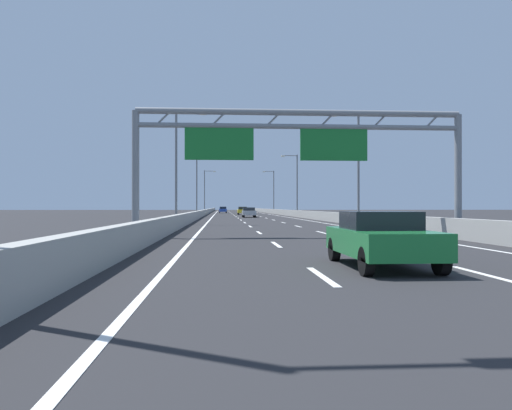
% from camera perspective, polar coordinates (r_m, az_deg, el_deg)
% --- Properties ---
extents(ground_plane, '(260.00, 260.00, 0.00)m').
position_cam_1_polar(ground_plane, '(98.25, -1.61, -1.05)').
color(ground_plane, '#262628').
extents(lane_dash_left_1, '(0.16, 3.00, 0.01)m').
position_cam_1_polar(lane_dash_left_1, '(10.97, 7.44, -7.96)').
color(lane_dash_left_1, white).
rests_on(lane_dash_left_1, ground_plane).
extents(lane_dash_left_2, '(0.16, 3.00, 0.01)m').
position_cam_1_polar(lane_dash_left_2, '(19.83, 2.30, -4.48)').
color(lane_dash_left_2, white).
rests_on(lane_dash_left_2, ground_plane).
extents(lane_dash_left_3, '(0.16, 3.00, 0.01)m').
position_cam_1_polar(lane_dash_left_3, '(28.78, 0.36, -3.14)').
color(lane_dash_left_3, white).
rests_on(lane_dash_left_3, ground_plane).
extents(lane_dash_left_4, '(0.16, 3.00, 0.01)m').
position_cam_1_polar(lane_dash_left_4, '(37.75, -0.66, -2.43)').
color(lane_dash_left_4, white).
rests_on(lane_dash_left_4, ground_plane).
extents(lane_dash_left_5, '(0.16, 3.00, 0.01)m').
position_cam_1_polar(lane_dash_left_5, '(46.73, -1.28, -2.00)').
color(lane_dash_left_5, white).
rests_on(lane_dash_left_5, ground_plane).
extents(lane_dash_left_6, '(0.16, 3.00, 0.01)m').
position_cam_1_polar(lane_dash_left_6, '(55.72, -1.71, -1.70)').
color(lane_dash_left_6, white).
rests_on(lane_dash_left_6, ground_plane).
extents(lane_dash_left_7, '(0.16, 3.00, 0.01)m').
position_cam_1_polar(lane_dash_left_7, '(64.71, -2.01, -1.49)').
color(lane_dash_left_7, white).
rests_on(lane_dash_left_7, ground_plane).
extents(lane_dash_left_8, '(0.16, 3.00, 0.01)m').
position_cam_1_polar(lane_dash_left_8, '(73.70, -2.24, -1.33)').
color(lane_dash_left_8, white).
rests_on(lane_dash_left_8, ground_plane).
extents(lane_dash_left_9, '(0.16, 3.00, 0.01)m').
position_cam_1_polar(lane_dash_left_9, '(82.70, -2.42, -1.21)').
color(lane_dash_left_9, white).
rests_on(lane_dash_left_9, ground_plane).
extents(lane_dash_left_10, '(0.16, 3.00, 0.01)m').
position_cam_1_polar(lane_dash_left_10, '(91.70, -2.57, -1.10)').
color(lane_dash_left_10, white).
rests_on(lane_dash_left_10, ground_plane).
extents(lane_dash_left_11, '(0.16, 3.00, 0.01)m').
position_cam_1_polar(lane_dash_left_11, '(100.69, -2.69, -1.02)').
color(lane_dash_left_11, white).
rests_on(lane_dash_left_11, ground_plane).
extents(lane_dash_left_12, '(0.16, 3.00, 0.01)m').
position_cam_1_polar(lane_dash_left_12, '(109.69, -2.79, -0.95)').
color(lane_dash_left_12, white).
rests_on(lane_dash_left_12, ground_plane).
extents(lane_dash_left_13, '(0.16, 3.00, 0.01)m').
position_cam_1_polar(lane_dash_left_13, '(118.69, -2.87, -0.89)').
color(lane_dash_left_13, white).
rests_on(lane_dash_left_13, ground_plane).
extents(lane_dash_left_14, '(0.16, 3.00, 0.01)m').
position_cam_1_polar(lane_dash_left_14, '(127.69, -2.95, -0.84)').
color(lane_dash_left_14, white).
rests_on(lane_dash_left_14, ground_plane).
extents(lane_dash_left_15, '(0.16, 3.00, 0.01)m').
position_cam_1_polar(lane_dash_left_15, '(136.68, -3.01, -0.80)').
color(lane_dash_left_15, white).
rests_on(lane_dash_left_15, ground_plane).
extents(lane_dash_left_16, '(0.16, 3.00, 0.01)m').
position_cam_1_polar(lane_dash_left_16, '(145.68, -3.07, -0.76)').
color(lane_dash_left_16, white).
rests_on(lane_dash_left_16, ground_plane).
extents(lane_dash_left_17, '(0.16, 3.00, 0.01)m').
position_cam_1_polar(lane_dash_left_17, '(154.68, -3.11, -0.73)').
color(lane_dash_left_17, white).
rests_on(lane_dash_left_17, ground_plane).
extents(lane_dash_right_1, '(0.16, 3.00, 0.01)m').
position_cam_1_polar(lane_dash_right_1, '(12.20, 24.40, -7.16)').
color(lane_dash_right_1, white).
rests_on(lane_dash_right_1, ground_plane).
extents(lane_dash_right_2, '(0.16, 3.00, 0.01)m').
position_cam_1_polar(lane_dash_right_2, '(20.53, 12.37, -4.32)').
color(lane_dash_right_2, white).
rests_on(lane_dash_right_2, ground_plane).
extents(lane_dash_right_3, '(0.16, 3.00, 0.01)m').
position_cam_1_polar(lane_dash_right_3, '(29.27, 7.42, -3.09)').
color(lane_dash_right_3, white).
rests_on(lane_dash_right_3, ground_plane).
extents(lane_dash_right_4, '(0.16, 3.00, 0.01)m').
position_cam_1_polar(lane_dash_right_4, '(38.12, 4.76, -2.41)').
color(lane_dash_right_4, white).
rests_on(lane_dash_right_4, ground_plane).
extents(lane_dash_right_5, '(0.16, 3.00, 0.01)m').
position_cam_1_polar(lane_dash_right_5, '(47.03, 3.11, -1.99)').
color(lane_dash_right_5, white).
rests_on(lane_dash_right_5, ground_plane).
extents(lane_dash_right_6, '(0.16, 3.00, 0.01)m').
position_cam_1_polar(lane_dash_right_6, '(55.97, 1.98, -1.70)').
color(lane_dash_right_6, white).
rests_on(lane_dash_right_6, ground_plane).
extents(lane_dash_right_7, '(0.16, 3.00, 0.01)m').
position_cam_1_polar(lane_dash_right_7, '(64.93, 1.17, -1.49)').
color(lane_dash_right_7, white).
rests_on(lane_dash_right_7, ground_plane).
extents(lane_dash_right_8, '(0.16, 3.00, 0.01)m').
position_cam_1_polar(lane_dash_right_8, '(73.90, 0.55, -1.33)').
color(lane_dash_right_8, white).
rests_on(lane_dash_right_8, ground_plane).
extents(lane_dash_right_9, '(0.16, 3.00, 0.01)m').
position_cam_1_polar(lane_dash_right_9, '(82.87, 0.07, -1.20)').
color(lane_dash_right_9, white).
rests_on(lane_dash_right_9, ground_plane).
extents(lane_dash_right_10, '(0.16, 3.00, 0.01)m').
position_cam_1_polar(lane_dash_right_10, '(91.85, -0.32, -1.10)').
color(lane_dash_right_10, white).
rests_on(lane_dash_right_10, ground_plane).
extents(lane_dash_right_11, '(0.16, 3.00, 0.01)m').
position_cam_1_polar(lane_dash_right_11, '(100.83, -0.64, -1.02)').
color(lane_dash_right_11, white).
rests_on(lane_dash_right_11, ground_plane).
extents(lane_dash_right_12, '(0.16, 3.00, 0.01)m').
position_cam_1_polar(lane_dash_right_12, '(109.82, -0.91, -0.95)').
color(lane_dash_right_12, white).
rests_on(lane_dash_right_12, ground_plane).
extents(lane_dash_right_13, '(0.16, 3.00, 0.01)m').
position_cam_1_polar(lane_dash_right_13, '(118.81, -1.14, -0.89)').
color(lane_dash_right_13, white).
rests_on(lane_dash_right_13, ground_plane).
extents(lane_dash_right_14, '(0.16, 3.00, 0.01)m').
position_cam_1_polar(lane_dash_right_14, '(127.80, -1.33, -0.84)').
color(lane_dash_right_14, white).
rests_on(lane_dash_right_14, ground_plane).
extents(lane_dash_right_15, '(0.16, 3.00, 0.01)m').
position_cam_1_polar(lane_dash_right_15, '(136.79, -1.50, -0.80)').
color(lane_dash_right_15, white).
rests_on(lane_dash_right_15, ground_plane).
extents(lane_dash_right_16, '(0.16, 3.00, 0.01)m').
position_cam_1_polar(lane_dash_right_16, '(145.78, -1.65, -0.76)').
color(lane_dash_right_16, white).
rests_on(lane_dash_right_16, ground_plane).
extents(lane_dash_right_17, '(0.16, 3.00, 0.01)m').
position_cam_1_polar(lane_dash_right_17, '(154.77, -1.78, -0.73)').
color(lane_dash_right_17, white).
rests_on(lane_dash_right_17, ground_plane).
extents(edge_line_left, '(0.16, 176.00, 0.01)m').
position_cam_1_polar(edge_line_left, '(86.18, -4.78, -1.16)').
color(edge_line_left, white).
rests_on(edge_line_left, ground_plane).
extents(edge_line_right, '(0.16, 176.00, 0.01)m').
position_cam_1_polar(edge_line_right, '(86.66, 2.18, -1.16)').
color(edge_line_right, white).
rests_on(edge_line_right, ground_plane).
extents(barrier_left, '(0.45, 220.00, 0.95)m').
position_cam_1_polar(barrier_left, '(108.20, -5.47, -0.71)').
color(barrier_left, '#9E9E99').
rests_on(barrier_left, ground_plane).
extents(barrier_right, '(0.45, 220.00, 0.95)m').
position_cam_1_polar(barrier_right, '(108.70, 1.82, -0.71)').
color(barrier_right, '#9E9E99').
rests_on(barrier_right, ground_plane).
extents(sign_gantry, '(16.63, 0.36, 6.36)m').
position_cam_1_polar(sign_gantry, '(25.56, 4.42, 7.32)').
color(sign_gantry, gray).
rests_on(sign_gantry, ground_plane).
extents(streetlamp_left_mid, '(2.58, 0.28, 9.50)m').
position_cam_1_polar(streetlamp_left_mid, '(42.66, -8.67, 5.08)').
color(streetlamp_left_mid, slate).
rests_on(streetlamp_left_mid, ground_plane).
extents(streetlamp_right_mid, '(2.58, 0.28, 9.50)m').
position_cam_1_polar(streetlamp_right_mid, '(44.02, 11.17, 4.92)').
color(streetlamp_right_mid, slate).
rests_on(streetlamp_right_mid, ground_plane).
extents(streetlamp_left_far, '(2.58, 0.28, 9.50)m').
position_cam_1_polar(streetlamp_left_far, '(77.50, -6.52, 2.71)').
color(streetlamp_left_far, slate).
rests_on(streetlamp_left_far, ground_plane).
extents(streetlamp_right_far, '(2.58, 0.28, 9.50)m').
position_cam_1_polar(streetlamp_right_far, '(78.25, 4.48, 2.69)').
color(streetlamp_right_far, slate).
rests_on(streetlamp_right_far, ground_plane).
extents(streetlamp_left_distant, '(2.58, 0.28, 9.50)m').
position_cam_1_polar(streetlamp_left_distant, '(112.43, -5.70, 1.82)').
color(streetlamp_left_distant, slate).
rests_on(streetlamp_left_distant, ground_plane).
extents(streetlamp_right_distant, '(2.58, 0.28, 9.50)m').
position_cam_1_polar(streetlamp_right_distant, '(112.95, 1.89, 1.81)').
color(streetlamp_right_distant, slate).
rests_on(streetlamp_right_distant, ground_plane).
extents(green_car, '(1.87, 4.20, 1.37)m').
position_cam_1_polar(green_car, '(12.87, 13.90, -3.66)').
color(green_car, '#1E7A38').
rests_on(green_car, ground_plane).
extents(silver_car, '(1.78, 4.51, 1.37)m').
position_cam_1_polar(silver_car, '(69.60, -0.81, -0.82)').
color(silver_car, '#A8ADB2').
rests_on(silver_car, ground_plane).
extents(yellow_car, '(1.71, 4.61, 1.45)m').
position_cam_1_polar(yellow_car, '(92.93, -1.55, -0.63)').
color(yellow_car, yellow).
rests_on(yellow_car, ground_plane).
extents(blue_car, '(1.72, 4.19, 1.46)m').
position_cam_1_polar(blue_car, '(116.40, -3.74, -0.54)').
color(blue_car, '#2347AD').
rests_on(blue_car, ground_plane).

